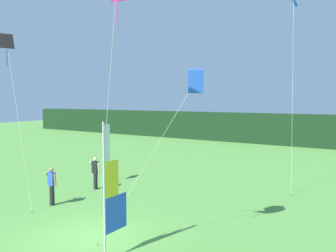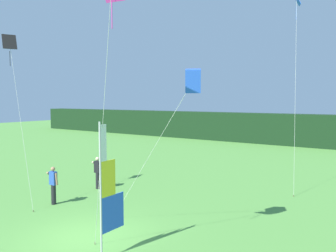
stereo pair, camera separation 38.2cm
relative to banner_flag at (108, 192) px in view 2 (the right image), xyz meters
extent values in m
plane|color=#518E3D|center=(-1.70, 0.57, -2.01)|extent=(120.00, 120.00, 0.00)
cube|color=black|center=(-1.70, 29.86, -0.35)|extent=(80.00, 2.40, 3.32)
cylinder|color=#B7B7BC|center=(0.00, -0.29, 0.09)|extent=(0.06, 0.06, 4.20)
cube|color=blue|center=(0.00, 0.22, -0.70)|extent=(0.02, 0.97, 1.12)
cube|color=yellow|center=(0.00, 0.04, 0.42)|extent=(0.02, 0.60, 1.12)
cube|color=white|center=(0.00, -0.15, 1.54)|extent=(0.02, 0.23, 1.12)
cylinder|color=black|center=(-6.19, 5.47, -1.57)|extent=(0.22, 0.22, 0.88)
cube|color=black|center=(-6.19, 5.47, -0.81)|extent=(0.36, 0.20, 0.64)
sphere|color=beige|center=(-6.19, 5.47, -0.37)|extent=(0.20, 0.20, 0.20)
cylinder|color=beige|center=(-6.42, 5.53, -0.72)|extent=(0.09, 0.48, 0.42)
cylinder|color=beige|center=(-5.96, 5.48, -0.81)|extent=(0.09, 0.14, 0.56)
cylinder|color=black|center=(-5.82, 2.34, -1.55)|extent=(0.22, 0.22, 0.92)
cube|color=#284CA8|center=(-5.82, 2.34, -0.78)|extent=(0.36, 0.20, 0.62)
sphere|color=#A37556|center=(-5.82, 2.34, -0.35)|extent=(0.20, 0.20, 0.20)
cylinder|color=#A37556|center=(-6.05, 2.40, -0.70)|extent=(0.09, 0.48, 0.42)
cylinder|color=#A37556|center=(-5.59, 2.35, -0.80)|extent=(0.09, 0.14, 0.56)
cylinder|color=brown|center=(3.03, 9.95, -1.97)|extent=(0.03, 0.03, 0.08)
cylinder|color=silver|center=(2.79, 10.65, 3.02)|extent=(0.50, 1.41, 10.07)
cylinder|color=blue|center=(2.55, 11.35, 7.34)|extent=(0.02, 0.02, 0.70)
cylinder|color=brown|center=(-0.95, 0.33, -1.97)|extent=(0.03, 0.03, 0.08)
cylinder|color=silver|center=(-0.02, -0.17, 1.91)|extent=(1.89, 1.03, 7.85)
cylinder|color=#DB33A8|center=(0.92, -0.68, 5.06)|extent=(0.02, 0.02, 0.70)
cylinder|color=brown|center=(-2.27, 2.59, -1.97)|extent=(0.03, 0.03, 0.08)
cylinder|color=silver|center=(-0.29, 2.42, 0.72)|extent=(3.98, 0.37, 5.47)
cube|color=blue|center=(1.70, 2.24, 3.45)|extent=(0.73, 0.78, 0.81)
cylinder|color=brown|center=(-5.63, 1.15, -1.97)|extent=(0.03, 0.03, 0.08)
cylinder|color=silver|center=(-6.86, 1.47, 1.78)|extent=(2.47, 0.65, 7.58)
cube|color=black|center=(-8.09, 1.78, 5.57)|extent=(0.70, 0.77, 0.74)
cylinder|color=black|center=(-8.09, 1.78, 4.78)|extent=(0.02, 0.02, 0.70)
camera|label=1|loc=(7.05, -7.62, 2.84)|focal=36.48mm
camera|label=2|loc=(7.37, -7.40, 2.84)|focal=36.48mm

